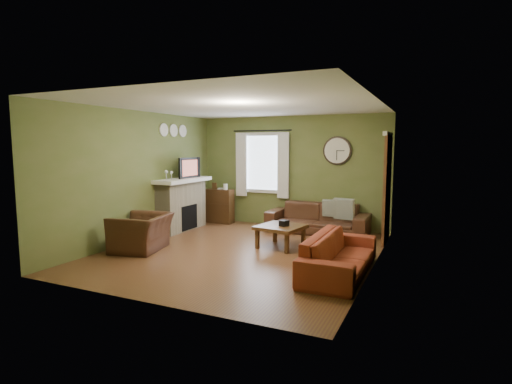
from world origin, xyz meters
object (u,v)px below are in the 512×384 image
at_px(sofa_red, 340,254).
at_px(coffee_table, 281,236).
at_px(bookshelf, 219,206).
at_px(armchair, 142,233).
at_px(sofa_brown, 317,218).

height_order(sofa_red, coffee_table, sofa_red).
distance_m(sofa_red, coffee_table, 1.74).
bearing_deg(sofa_red, bookshelf, 52.86).
distance_m(sofa_red, armchair, 3.60).
bearing_deg(armchair, bookshelf, 168.16).
xyz_separation_m(sofa_brown, coffee_table, (-0.26, -1.57, -0.11)).
xyz_separation_m(bookshelf, sofa_red, (3.64, -2.76, -0.13)).
distance_m(bookshelf, coffee_table, 2.84).
relative_size(sofa_red, coffee_table, 2.55).
xyz_separation_m(sofa_brown, sofa_red, (1.10, -2.65, -0.03)).
bearing_deg(bookshelf, sofa_red, -37.14).
xyz_separation_m(sofa_red, coffee_table, (-1.36, 1.08, -0.08)).
bearing_deg(sofa_brown, bookshelf, 177.65).
relative_size(sofa_brown, coffee_table, 2.80).
distance_m(sofa_brown, sofa_red, 2.87).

